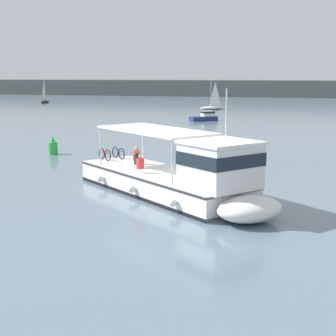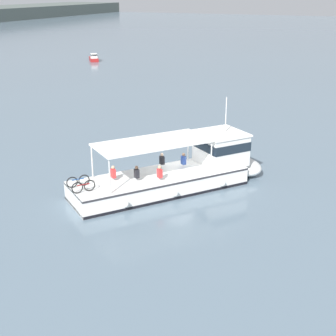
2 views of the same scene
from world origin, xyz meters
name	(u,v)px [view 1 (image 1 of 2)]	position (x,y,z in m)	size (l,w,h in m)	color
ground_plane	(204,197)	(0.00, 0.00, 0.00)	(400.00, 400.00, 0.00)	slate
distant_shoreline	(300,88)	(0.00, 128.70, 2.22)	(400.00, 28.00, 4.45)	#515B56
ferry_main	(181,179)	(-0.97, -0.88, 1.02)	(11.92, 10.25, 5.32)	white
sailboat_near_starboard	(213,107)	(-12.17, 63.12, 0.54)	(4.49, 4.27, 5.40)	white
motorboat_off_bow	(205,116)	(-8.90, 41.73, 0.54)	(3.58, 3.33, 1.26)	navy
sailboat_mid_channel	(45,100)	(-50.70, 74.44, 0.54)	(2.54, 5.00, 5.40)	#232328
channel_buoy	(53,147)	(-13.83, 10.37, 0.57)	(0.70, 0.70, 1.40)	green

